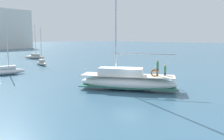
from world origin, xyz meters
The scene contains 7 objects.
ground_plane centered at (0.00, 0.00, 0.00)m, with size 400.00×400.00×0.00m, color #38607A.
main_sailboat centered at (-0.12, 0.26, 0.90)m, with size 6.55×9.63×11.61m.
moored_sloop_near centered at (-3.44, 18.48, 0.55)m, with size 5.27×2.39×7.45m.
moored_sloop_far centered at (5.88, 24.25, 0.50)m, with size 1.90×4.41×6.90m.
moored_catamaran centered at (11.88, 36.17, 0.57)m, with size 3.63×5.17×8.04m.
seagull centered at (1.99, -4.23, 0.23)m, with size 0.73×1.14×0.18m.
mooring_buoy centered at (6.21, -1.53, 0.16)m, with size 0.52×0.52×0.86m.
Camera 1 is at (-18.16, -12.84, 5.20)m, focal length 36.67 mm.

